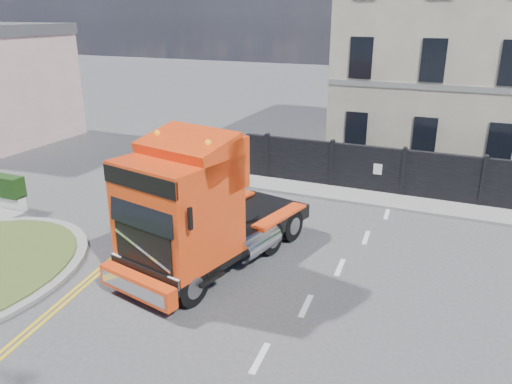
% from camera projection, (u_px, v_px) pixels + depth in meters
% --- Properties ---
extents(ground, '(120.00, 120.00, 0.00)m').
position_uv_depth(ground, '(213.00, 276.00, 14.46)').
color(ground, '#424244').
rests_on(ground, ground).
extents(hoarding_fence, '(18.80, 0.25, 2.00)m').
position_uv_depth(hoarding_fence, '(470.00, 181.00, 19.43)').
color(hoarding_fence, black).
rests_on(hoarding_fence, ground).
extents(georgian_building, '(12.30, 10.30, 12.80)m').
position_uv_depth(georgian_building, '(476.00, 43.00, 24.47)').
color(georgian_building, beige).
rests_on(georgian_building, ground).
extents(pavement_far, '(20.00, 1.60, 0.12)m').
position_uv_depth(pavement_far, '(450.00, 210.00, 19.18)').
color(pavement_far, gray).
rests_on(pavement_far, ground).
extents(truck, '(3.94, 7.21, 4.09)m').
position_uv_depth(truck, '(195.00, 213.00, 14.19)').
color(truck, black).
rests_on(truck, ground).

